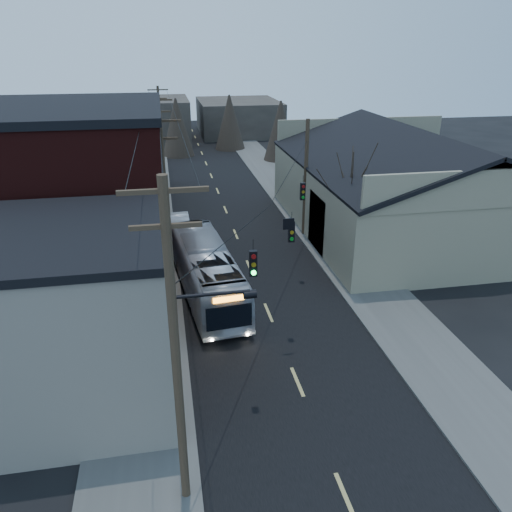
{
  "coord_description": "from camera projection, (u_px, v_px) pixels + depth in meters",
  "views": [
    {
      "loc": [
        -4.94,
        -8.8,
        13.41
      ],
      "look_at": [
        -0.52,
        14.85,
        3.0
      ],
      "focal_mm": 35.0,
      "sensor_mm": 36.0,
      "label": 1
    }
  ],
  "objects": [
    {
      "name": "road_surface",
      "position": [
        229.0,
        217.0,
        41.16
      ],
      "size": [
        9.0,
        110.0,
        0.02
      ],
      "primitive_type": "cube",
      "color": "black",
      "rests_on": "ground"
    },
    {
      "name": "building_far_right",
      "position": [
        238.0,
        117.0,
        77.44
      ],
      "size": [
        12.0,
        14.0,
        5.0
      ],
      "primitive_type": "cube",
      "color": "#332D28",
      "rests_on": "ground"
    },
    {
      "name": "bus",
      "position": [
        207.0,
        271.0,
        27.98
      ],
      "size": [
        3.62,
        11.06,
        3.03
      ],
      "primitive_type": "imported",
      "rotation": [
        0.0,
        0.0,
        3.24
      ],
      "color": "#ABAFB8",
      "rests_on": "ground"
    },
    {
      "name": "sidewalk_right",
      "position": [
        305.0,
        212.0,
        42.23
      ],
      "size": [
        4.0,
        110.0,
        0.12
      ],
      "primitive_type": "cube",
      "color": "#474744",
      "rests_on": "ground"
    },
    {
      "name": "sidewalk_left",
      "position": [
        148.0,
        221.0,
        40.04
      ],
      "size": [
        4.0,
        110.0,
        0.12
      ],
      "primitive_type": "cube",
      "color": "#474744",
      "rests_on": "ground"
    },
    {
      "name": "warehouse",
      "position": [
        407.0,
        194.0,
        37.77
      ],
      "size": [
        16.16,
        20.6,
        7.73
      ],
      "color": "#7B7359",
      "rests_on": "ground"
    },
    {
      "name": "building_left_far",
      "position": [
        111.0,
        164.0,
        43.59
      ],
      "size": [
        9.0,
        14.0,
        7.0
      ],
      "primitive_type": "cube",
      "color": "#332D28",
      "rests_on": "ground"
    },
    {
      "name": "bare_tree",
      "position": [
        349.0,
        208.0,
        31.81
      ],
      "size": [
        0.4,
        0.4,
        7.2
      ],
      "primitive_type": "cone",
      "color": "black",
      "rests_on": "ground"
    },
    {
      "name": "parked_car",
      "position": [
        178.0,
        226.0,
        36.89
      ],
      "size": [
        1.76,
        4.81,
        1.57
      ],
      "primitive_type": "imported",
      "rotation": [
        0.0,
        0.0,
        0.02
      ],
      "color": "#B5B8BE",
      "rests_on": "ground"
    },
    {
      "name": "building_clapboard",
      "position": [
        69.0,
        319.0,
        19.31
      ],
      "size": [
        8.0,
        8.0,
        7.0
      ],
      "primitive_type": "cube",
      "color": "#6D655B",
      "rests_on": "ground"
    },
    {
      "name": "building_brick",
      "position": [
        77.0,
        201.0,
        28.47
      ],
      "size": [
        10.0,
        12.0,
        10.0
      ],
      "primitive_type": "cube",
      "color": "black",
      "rests_on": "ground"
    },
    {
      "name": "utility_lines",
      "position": [
        193.0,
        178.0,
        33.39
      ],
      "size": [
        11.24,
        45.28,
        10.5
      ],
      "color": "#382B1E",
      "rests_on": "ground"
    },
    {
      "name": "building_far_left",
      "position": [
        153.0,
        121.0,
        70.54
      ],
      "size": [
        10.0,
        12.0,
        6.0
      ],
      "primitive_type": "cube",
      "color": "#332D28",
      "rests_on": "ground"
    }
  ]
}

